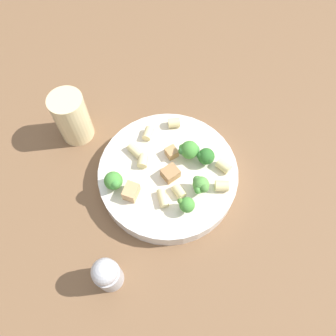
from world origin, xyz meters
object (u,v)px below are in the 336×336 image
at_px(rigatoni_1, 135,151).
at_px(chicken_chunk_1, 131,192).
at_px(broccoli_floret_1, 114,181).
at_px(rigatoni_4, 224,166).
at_px(rigatoni_5, 163,198).
at_px(pepper_shaker, 107,274).
at_px(rigatoni_3, 143,161).
at_px(chicken_chunk_0, 172,152).
at_px(pasta_bowl, 168,174).
at_px(drinking_glass, 73,120).
at_px(rigatoni_0, 148,133).
at_px(rigatoni_2, 222,186).
at_px(rigatoni_7, 179,191).
at_px(chicken_chunk_2, 170,174).
at_px(broccoli_floret_2, 201,185).
at_px(broccoli_floret_0, 189,150).
at_px(broccoli_floret_3, 184,206).
at_px(broccoli_floret_4, 206,157).
at_px(rigatoni_6, 174,123).

relative_size(rigatoni_1, chicken_chunk_1, 1.08).
distance_m(broccoli_floret_1, rigatoni_4, 0.18).
height_order(rigatoni_5, pepper_shaker, pepper_shaker).
distance_m(rigatoni_3, chicken_chunk_0, 0.05).
bearing_deg(pasta_bowl, rigatoni_3, 48.62).
height_order(chicken_chunk_0, drinking_glass, drinking_glass).
distance_m(rigatoni_0, rigatoni_4, 0.14).
bearing_deg(pepper_shaker, rigatoni_2, -74.80).
bearing_deg(rigatoni_7, pepper_shaker, 117.67).
height_order(rigatoni_0, chicken_chunk_2, chicken_chunk_2).
distance_m(broccoli_floret_2, drinking_glass, 0.26).
bearing_deg(pasta_bowl, rigatoni_7, -179.87).
bearing_deg(drinking_glass, chicken_chunk_1, -164.58).
xyz_separation_m(broccoli_floret_0, rigatoni_3, (0.02, 0.08, -0.01)).
bearing_deg(rigatoni_0, pasta_bowl, -176.14).
xyz_separation_m(rigatoni_1, rigatoni_2, (-0.12, -0.11, 0.00)).
xyz_separation_m(chicken_chunk_2, pepper_shaker, (-0.11, 0.14, -0.00)).
xyz_separation_m(broccoli_floret_0, rigatoni_1, (0.04, 0.08, -0.01)).
bearing_deg(broccoli_floret_1, rigatoni_3, -68.42).
bearing_deg(broccoli_floret_0, pepper_shaker, 125.00).
bearing_deg(broccoli_floret_2, broccoli_floret_3, 119.10).
distance_m(broccoli_floret_1, rigatoni_1, 0.07).
relative_size(broccoli_floret_2, drinking_glass, 0.35).
distance_m(broccoli_floret_3, rigatoni_2, 0.07).
xyz_separation_m(broccoli_floret_1, rigatoni_3, (0.02, -0.06, -0.01)).
distance_m(broccoli_floret_1, chicken_chunk_0, 0.11).
height_order(rigatoni_3, chicken_chunk_0, rigatoni_3).
relative_size(broccoli_floret_1, broccoli_floret_4, 1.07).
bearing_deg(chicken_chunk_2, broccoli_floret_1, 79.15).
bearing_deg(rigatoni_6, chicken_chunk_1, 129.65).
bearing_deg(pasta_bowl, pepper_shaker, 129.68).
bearing_deg(rigatoni_6, rigatoni_7, 159.89).
bearing_deg(chicken_chunk_0, rigatoni_5, 147.14).
xyz_separation_m(rigatoni_1, rigatoni_4, (-0.08, -0.12, 0.00)).
height_order(broccoli_floret_4, chicken_chunk_2, broccoli_floret_4).
distance_m(rigatoni_4, chicken_chunk_0, 0.09).
bearing_deg(broccoli_floret_1, rigatoni_7, -119.55).
distance_m(pasta_bowl, chicken_chunk_2, 0.03).
xyz_separation_m(rigatoni_3, drinking_glass, (0.13, 0.09, 0.00)).
bearing_deg(chicken_chunk_2, broccoli_floret_3, 177.52).
relative_size(rigatoni_2, rigatoni_3, 1.04).
bearing_deg(broccoli_floret_4, rigatoni_2, -176.90).
relative_size(broccoli_floret_1, chicken_chunk_2, 1.34).
bearing_deg(rigatoni_7, broccoli_floret_4, -60.86).
xyz_separation_m(pasta_bowl, chicken_chunk_2, (-0.01, 0.00, 0.02)).
bearing_deg(rigatoni_2, broccoli_floret_0, 17.72).
relative_size(broccoli_floret_2, rigatoni_3, 1.68).
relative_size(rigatoni_2, chicken_chunk_2, 0.83).
height_order(rigatoni_4, rigatoni_5, rigatoni_4).
distance_m(broccoli_floret_0, rigatoni_1, 0.09).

